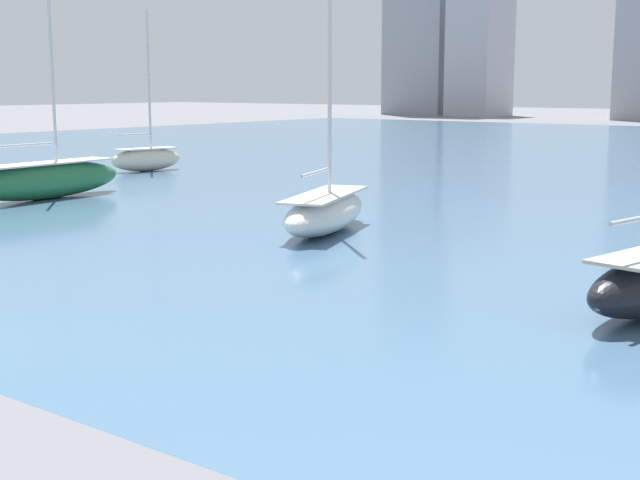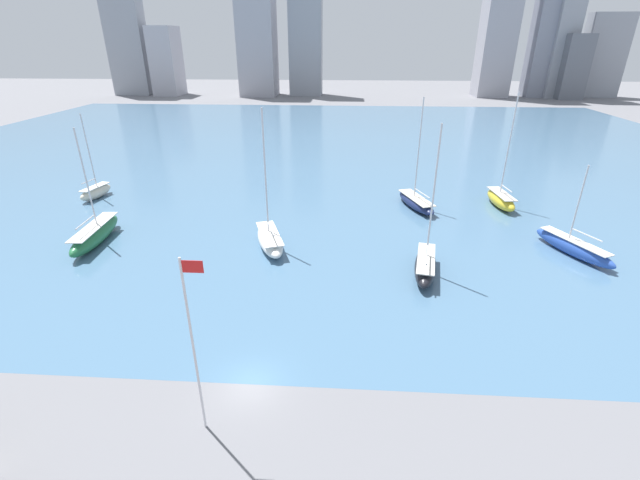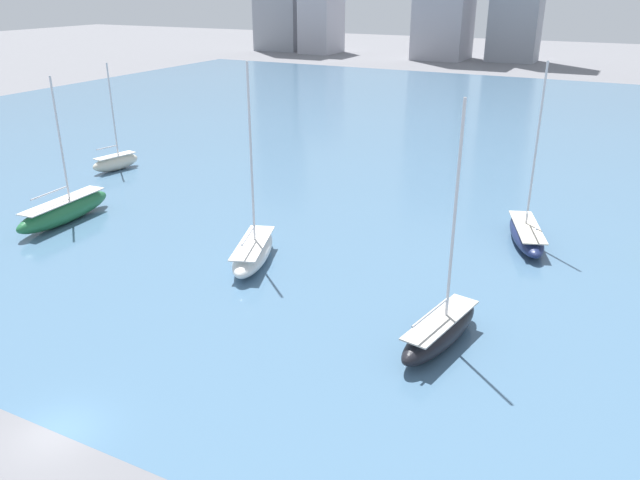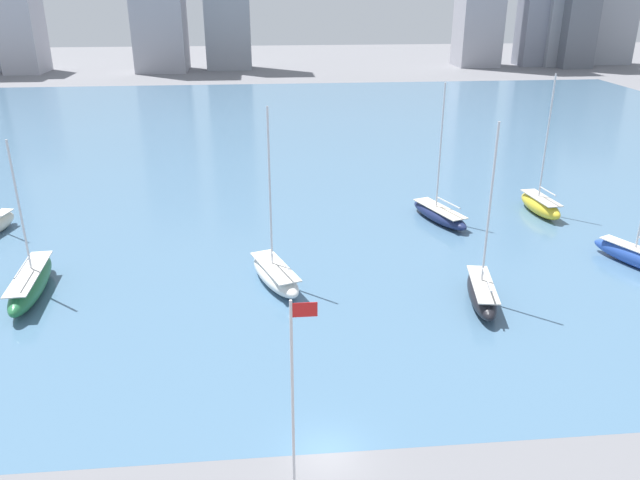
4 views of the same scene
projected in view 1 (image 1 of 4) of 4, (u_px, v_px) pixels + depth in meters
sailboat_green at (46, 179)px, 52.49m from camera, size 2.98×11.10×13.20m
sailboat_cream at (146, 158)px, 69.62m from camera, size 2.87×6.30×12.34m
sailboat_white at (325, 211)px, 40.42m from camera, size 5.28×9.15×15.44m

